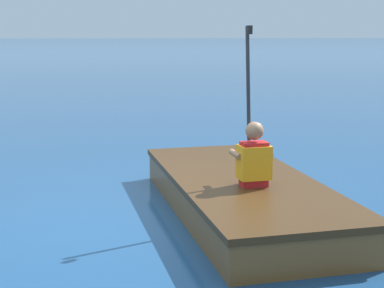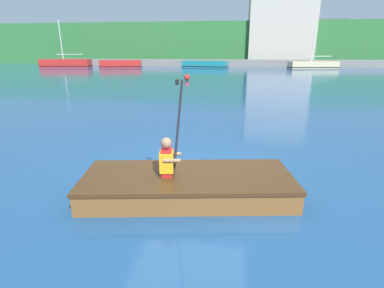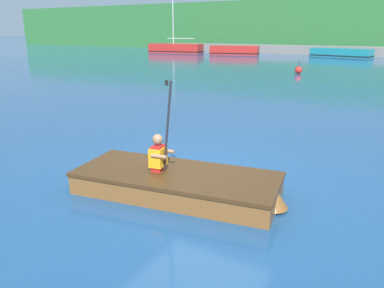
# 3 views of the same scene
# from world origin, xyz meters

# --- Properties ---
(ground_plane) EXTENTS (300.00, 300.00, 0.00)m
(ground_plane) POSITION_xyz_m (0.00, 0.00, 0.00)
(ground_plane) COLOR navy
(marina_dock) EXTENTS (49.05, 2.40, 0.90)m
(marina_dock) POSITION_xyz_m (0.00, 37.55, 0.45)
(marina_dock) COLOR slate
(marina_dock) RESTS_ON ground
(moored_boat_dock_west_inner) EXTENTS (6.03, 3.05, 0.81)m
(moored_boat_dock_west_inner) POSITION_xyz_m (-2.97, 34.66, 0.37)
(moored_boat_dock_west_inner) COLOR #197A84
(moored_boat_dock_west_inner) RESTS_ON ground
(moored_boat_dock_center_near) EXTENTS (5.46, 2.97, 0.93)m
(moored_boat_dock_center_near) POSITION_xyz_m (-13.66, 32.85, 0.43)
(moored_boat_dock_center_near) COLOR red
(moored_boat_dock_center_near) RESTS_ON ground
(moored_boat_dock_center_far) EXTENTS (6.49, 2.92, 5.81)m
(moored_boat_dock_center_far) POSITION_xyz_m (-21.01, 32.54, 0.49)
(moored_boat_dock_center_far) COLOR red
(moored_boat_dock_center_far) RESTS_ON ground
(rowboat_foreground) EXTENTS (3.53, 1.83, 0.37)m
(rowboat_foreground) POSITION_xyz_m (0.22, -0.93, 0.21)
(rowboat_foreground) COLOR brown
(rowboat_foreground) RESTS_ON ground
(person_paddler) EXTENTS (0.40, 0.39, 1.48)m
(person_paddler) POSITION_xyz_m (-0.14, -0.99, 0.65)
(person_paddler) COLOR red
(person_paddler) RESTS_ON rowboat_foreground
(channel_buoy) EXTENTS (0.44, 0.44, 0.72)m
(channel_buoy) POSITION_xyz_m (-2.72, 17.68, 0.22)
(channel_buoy) COLOR red
(channel_buoy) RESTS_ON ground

